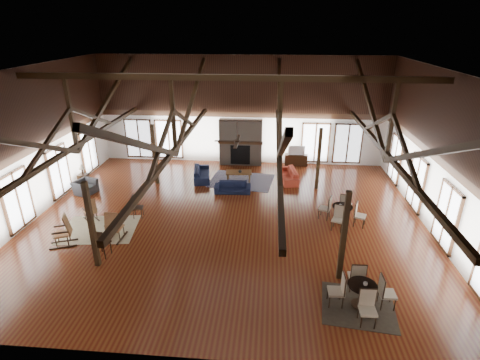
# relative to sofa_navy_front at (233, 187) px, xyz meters

# --- Properties ---
(floor) EXTENTS (16.00, 16.00, 0.00)m
(floor) POSITION_rel_sofa_navy_front_xyz_m (0.07, -2.72, -0.25)
(floor) COLOR #623114
(floor) RESTS_ON ground
(ceiling) EXTENTS (16.00, 14.00, 0.02)m
(ceiling) POSITION_rel_sofa_navy_front_xyz_m (0.07, -2.72, 5.75)
(ceiling) COLOR black
(ceiling) RESTS_ON wall_back
(wall_back) EXTENTS (16.00, 0.02, 6.00)m
(wall_back) POSITION_rel_sofa_navy_front_xyz_m (0.07, 4.28, 2.75)
(wall_back) COLOR white
(wall_back) RESTS_ON floor
(wall_front) EXTENTS (16.00, 0.02, 6.00)m
(wall_front) POSITION_rel_sofa_navy_front_xyz_m (0.07, -9.72, 2.75)
(wall_front) COLOR white
(wall_front) RESTS_ON floor
(wall_left) EXTENTS (0.02, 14.00, 6.00)m
(wall_left) POSITION_rel_sofa_navy_front_xyz_m (-7.93, -2.72, 2.75)
(wall_left) COLOR white
(wall_left) RESTS_ON floor
(wall_right) EXTENTS (0.02, 14.00, 6.00)m
(wall_right) POSITION_rel_sofa_navy_front_xyz_m (8.07, -2.72, 2.75)
(wall_right) COLOR white
(wall_right) RESTS_ON floor
(roof_truss) EXTENTS (15.60, 14.07, 3.14)m
(roof_truss) POSITION_rel_sofa_navy_front_xyz_m (0.07, -2.72, 3.78)
(roof_truss) COLOR black
(roof_truss) RESTS_ON wall_back
(post_grid) EXTENTS (8.16, 7.16, 3.05)m
(post_grid) POSITION_rel_sofa_navy_front_xyz_m (0.07, -2.72, 1.27)
(post_grid) COLOR black
(post_grid) RESTS_ON floor
(fireplace) EXTENTS (2.50, 0.69, 2.60)m
(fireplace) POSITION_rel_sofa_navy_front_xyz_m (0.07, 3.95, 1.04)
(fireplace) COLOR #76685A
(fireplace) RESTS_ON floor
(ceiling_fan) EXTENTS (1.60, 1.60, 0.75)m
(ceiling_fan) POSITION_rel_sofa_navy_front_xyz_m (0.57, -3.72, 3.48)
(ceiling_fan) COLOR black
(ceiling_fan) RESTS_ON roof_truss
(sofa_navy_front) EXTENTS (1.75, 0.75, 0.50)m
(sofa_navy_front) POSITION_rel_sofa_navy_front_xyz_m (0.00, 0.00, 0.00)
(sofa_navy_front) COLOR black
(sofa_navy_front) RESTS_ON floor
(sofa_navy_left) EXTENTS (2.11, 1.12, 0.58)m
(sofa_navy_left) POSITION_rel_sofa_navy_front_xyz_m (-1.78, 1.56, 0.04)
(sofa_navy_left) COLOR #121832
(sofa_navy_left) RESTS_ON floor
(sofa_orange) EXTENTS (2.08, 1.08, 0.58)m
(sofa_orange) POSITION_rel_sofa_navy_front_xyz_m (2.72, 1.73, 0.04)
(sofa_orange) COLOR #9E301E
(sofa_orange) RESTS_ON floor
(coffee_table) EXTENTS (1.38, 0.78, 0.51)m
(coffee_table) POSITION_rel_sofa_navy_front_xyz_m (0.17, 1.40, 0.20)
(coffee_table) COLOR brown
(coffee_table) RESTS_ON floor
(vase) EXTENTS (0.21, 0.21, 0.18)m
(vase) POSITION_rel_sofa_navy_front_xyz_m (0.25, 1.31, 0.34)
(vase) COLOR #B2B2B2
(vase) RESTS_ON coffee_table
(armchair) EXTENTS (1.21, 1.13, 0.64)m
(armchair) POSITION_rel_sofa_navy_front_xyz_m (-7.03, -0.68, 0.07)
(armchair) COLOR #2A2A2D
(armchair) RESTS_ON floor
(side_table_lamp) EXTENTS (0.44, 0.44, 1.12)m
(side_table_lamp) POSITION_rel_sofa_navy_front_xyz_m (-7.53, 0.24, 0.17)
(side_table_lamp) COLOR black
(side_table_lamp) RESTS_ON floor
(rocking_chair_a) EXTENTS (0.82, 0.80, 0.97)m
(rocking_chair_a) POSITION_rel_sofa_navy_front_xyz_m (-5.51, -3.27, 0.20)
(rocking_chair_a) COLOR #905C36
(rocking_chair_a) RESTS_ON floor
(rocking_chair_b) EXTENTS (0.55, 0.94, 1.19)m
(rocking_chair_b) POSITION_rel_sofa_navy_front_xyz_m (-3.97, -4.63, 0.31)
(rocking_chair_b) COLOR #905C36
(rocking_chair_b) RESTS_ON floor
(rocking_chair_c) EXTENTS (1.05, 0.80, 1.20)m
(rocking_chair_c) POSITION_rel_sofa_navy_front_xyz_m (-5.63, -5.08, 0.31)
(rocking_chair_c) COLOR #905C36
(rocking_chair_c) RESTS_ON floor
(side_chair_a) EXTENTS (0.46, 0.46, 0.97)m
(side_chair_a) POSITION_rel_sofa_navy_front_xyz_m (-3.78, -2.83, 0.31)
(side_chair_a) COLOR black
(side_chair_a) RESTS_ON floor
(side_chair_b) EXTENTS (0.53, 0.53, 1.09)m
(side_chair_b) POSITION_rel_sofa_navy_front_xyz_m (-3.99, -5.77, 0.38)
(side_chair_b) COLOR black
(side_chair_b) RESTS_ON floor
(cafe_table_near) EXTENTS (1.92, 1.92, 1.01)m
(cafe_table_near) POSITION_rel_sofa_navy_front_xyz_m (4.47, -7.47, 0.25)
(cafe_table_near) COLOR black
(cafe_table_near) RESTS_ON floor
(cafe_table_far) EXTENTS (1.92, 1.92, 0.99)m
(cafe_table_far) POSITION_rel_sofa_navy_front_xyz_m (4.74, -2.52, 0.24)
(cafe_table_far) COLOR black
(cafe_table_far) RESTS_ON floor
(cup_near) EXTENTS (0.14, 0.14, 0.10)m
(cup_near) POSITION_rel_sofa_navy_front_xyz_m (4.54, -7.49, 0.52)
(cup_near) COLOR #B2B2B2
(cup_near) RESTS_ON cafe_table_near
(cup_far) EXTENTS (0.13, 0.13, 0.09)m
(cup_far) POSITION_rel_sofa_navy_front_xyz_m (4.64, -2.53, 0.51)
(cup_far) COLOR #B2B2B2
(cup_far) RESTS_ON cafe_table_far
(tv_console) EXTENTS (1.26, 0.47, 0.63)m
(tv_console) POSITION_rel_sofa_navy_front_xyz_m (3.24, 4.03, 0.06)
(tv_console) COLOR black
(tv_console) RESTS_ON floor
(television) EXTENTS (0.93, 0.16, 0.53)m
(television) POSITION_rel_sofa_navy_front_xyz_m (3.22, 4.03, 0.65)
(television) COLOR #B2B2B2
(television) RESTS_ON tv_console
(rug_tan) EXTENTS (3.07, 2.54, 0.01)m
(rug_tan) POSITION_rel_sofa_navy_front_xyz_m (-4.90, -3.94, -0.25)
(rug_tan) COLOR tan
(rug_tan) RESTS_ON floor
(rug_navy) EXTENTS (3.45, 2.77, 0.01)m
(rug_navy) POSITION_rel_sofa_navy_front_xyz_m (0.31, 1.44, -0.25)
(rug_navy) COLOR #1B1A4A
(rug_navy) RESTS_ON floor
(rug_dark) EXTENTS (2.24, 2.08, 0.01)m
(rug_dark) POSITION_rel_sofa_navy_front_xyz_m (4.41, -7.53, -0.25)
(rug_dark) COLOR black
(rug_dark) RESTS_ON floor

